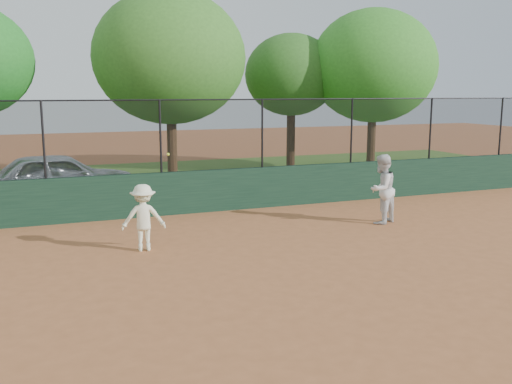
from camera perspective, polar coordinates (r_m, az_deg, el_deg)
name	(u,v)px	position (r m, az deg, el deg)	size (l,w,h in m)	color
ground	(260,277)	(10.72, 0.36, -8.54)	(80.00, 80.00, 0.00)	#AF6438
back_wall	(180,193)	(16.13, -7.64, -0.08)	(26.00, 0.20, 1.20)	#193725
grass_strip	(141,182)	(22.02, -11.40, 0.95)	(36.00, 12.00, 0.01)	#355A1C
parked_car	(60,177)	(18.69, -19.03, 1.41)	(1.85, 4.59, 1.56)	silver
player_second	(381,189)	(15.16, 12.44, 0.29)	(0.88, 0.69, 1.81)	silver
player_main	(143,218)	(12.53, -11.19, -2.53)	(1.03, 0.78, 2.15)	white
fence_assembly	(177,135)	(15.92, -7.87, 5.71)	(26.00, 0.06, 2.00)	black
tree_2	(170,58)	(21.07, -8.61, 13.13)	(5.48, 4.99, 6.96)	#4D311B
tree_3	(291,75)	(24.40, 3.57, 11.58)	(3.96, 3.60, 5.79)	#392313
tree_4	(374,66)	(24.71, 11.70, 12.22)	(5.41, 4.92, 6.77)	#452C18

